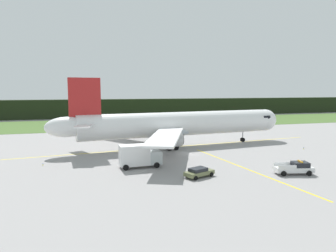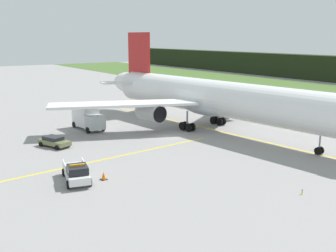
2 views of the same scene
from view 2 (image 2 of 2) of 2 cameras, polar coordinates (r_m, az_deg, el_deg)
name	(u,v)px [view 2 (image 2 of 2)]	position (r m, az deg, el deg)	size (l,w,h in m)	color
ground	(169,137)	(56.63, 0.15, -1.50)	(320.00, 320.00, 0.00)	gray
taxiway_centerline_main	(218,131)	(60.62, 6.94, -0.67)	(67.72, 0.30, 0.01)	yellow
taxiway_centerline_spur	(103,160)	(46.74, -9.00, -4.62)	(31.63, 0.30, 0.01)	yellow
airliner	(215,98)	(60.21, 6.59, 3.81)	(51.82, 42.74, 14.23)	white
ops_pickup_truck	(77,172)	(40.05, -12.54, -6.30)	(5.66, 3.21, 1.94)	silver
catering_truck	(87,117)	(62.10, -11.08, 1.25)	(6.54, 2.91, 3.74)	silver
staff_car	(54,141)	(53.36, -15.49, -2.03)	(4.65, 3.25, 1.30)	#676D45
apron_cone	(104,176)	(40.29, -8.89, -6.82)	(0.62, 0.62, 0.78)	black
taxiway_edge_light_east	(302,192)	(38.13, 18.07, -8.62)	(0.12, 0.12, 0.46)	yellow
taxiway_edge_light_west	(83,110)	(77.49, -11.68, 2.15)	(0.12, 0.12, 0.42)	yellow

